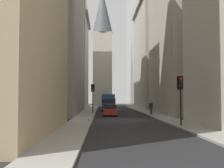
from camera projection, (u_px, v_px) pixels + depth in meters
The scene contains 14 objects.
ground_plane at pixel (125, 120), 29.15m from camera, with size 135.00×135.00×0.00m, color black.
sidewalk_right at pixel (82, 119), 29.00m from camera, with size 90.00×2.20×0.14m, color gray.
sidewalk_left at pixel (168, 119), 29.31m from camera, with size 90.00×2.20×0.14m, color gray.
building_left_far at pixel (161, 49), 61.55m from camera, with size 19.03×10.50×25.77m.
building_left_midfar at pixel (192, 6), 40.36m from camera, with size 16.50×10.50×31.23m.
building_right_midfar at pixel (45, 24), 39.74m from camera, with size 17.52×10.50×25.46m.
building_right_far at pixel (63, 57), 57.26m from camera, with size 13.26×10.50×21.18m.
church_spire at pixel (102, 45), 70.68m from camera, with size 5.20×5.20×29.69m.
delivery_truck at pixel (108, 102), 48.27m from camera, with size 6.46×2.25×2.84m.
sedan_red at pixel (110, 110), 35.97m from camera, with size 4.30×1.78×1.42m.
traffic_light_foreground at pixel (181, 89), 22.39m from camera, with size 0.43×0.52×3.97m.
traffic_light_midblock at pixel (93, 92), 39.83m from camera, with size 0.43×0.52×4.10m.
pedestrian at pixel (151, 107), 36.45m from camera, with size 0.26×0.44×1.73m.
discarded_bottle at pixel (89, 120), 26.35m from camera, with size 0.07×0.07×0.27m.
Camera 1 is at (-29.23, 2.42, 2.44)m, focal length 44.75 mm.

